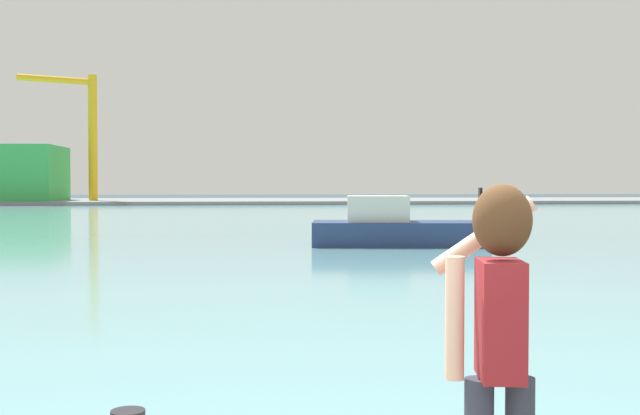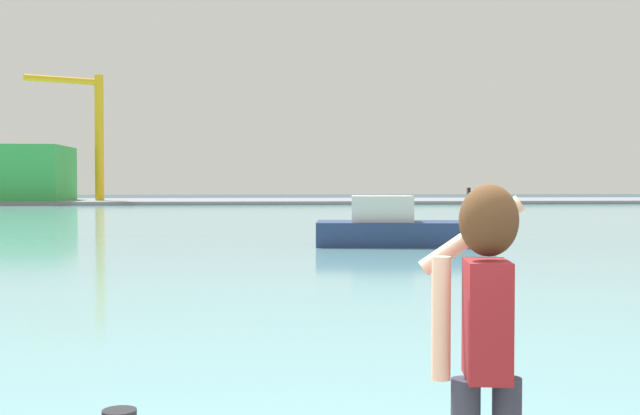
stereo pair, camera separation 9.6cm
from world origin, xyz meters
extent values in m
plane|color=#334751|center=(0.00, 50.00, 0.00)|extent=(220.00, 220.00, 0.00)
cube|color=#6BA8B2|center=(0.00, 52.00, 0.01)|extent=(140.00, 100.00, 0.02)
cube|color=gray|center=(0.00, 92.00, 0.20)|extent=(140.00, 20.00, 0.40)
cube|color=maroon|center=(0.71, 0.11, 1.74)|extent=(0.25, 0.37, 0.56)
sphere|color=#E0B293|center=(0.71, 0.11, 2.20)|extent=(0.22, 0.22, 0.22)
ellipsoid|color=#472D19|center=(0.71, 0.09, 2.21)|extent=(0.28, 0.26, 0.34)
cylinder|color=#E0B293|center=(0.49, 0.11, 1.75)|extent=(0.09, 0.09, 0.58)
cylinder|color=#E0B293|center=(0.69, 0.33, 2.12)|extent=(0.53, 0.17, 0.40)
cube|color=black|center=(0.71, 0.45, 2.29)|extent=(0.02, 0.07, 0.14)
cube|color=navy|center=(5.53, 26.27, 0.47)|extent=(6.81, 3.40, 0.90)
cube|color=silver|center=(4.72, 26.38, 1.41)|extent=(2.52, 2.21, 0.97)
cylinder|color=yellow|center=(-16.73, 88.60, 7.42)|extent=(1.00, 1.00, 14.04)
cylinder|color=yellow|center=(-20.34, 86.78, 13.64)|extent=(7.53, 4.27, 0.70)
camera|label=1|loc=(-0.52, -3.56, 2.39)|focal=45.09mm
camera|label=2|loc=(-0.43, -3.57, 2.39)|focal=45.09mm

